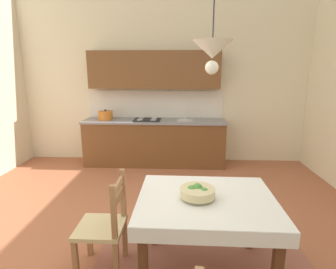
{
  "coord_description": "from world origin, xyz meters",
  "views": [
    {
      "loc": [
        0.37,
        -2.6,
        1.82
      ],
      "look_at": [
        0.19,
        1.04,
        0.95
      ],
      "focal_mm": 28.31,
      "sensor_mm": 36.0,
      "label": 1
    }
  ],
  "objects_px": {
    "kitchen_cabinetry": "(154,122)",
    "pendant_lamp": "(212,51)",
    "dining_chair_tv_side": "(105,226)",
    "dining_table": "(206,212)",
    "fruit_bowl": "(197,192)"
  },
  "relations": [
    {
      "from": "kitchen_cabinetry",
      "to": "pendant_lamp",
      "type": "height_order",
      "value": "pendant_lamp"
    },
    {
      "from": "kitchen_cabinetry",
      "to": "dining_chair_tv_side",
      "type": "xyz_separation_m",
      "value": [
        -0.16,
        -2.98,
        -0.41
      ]
    },
    {
      "from": "dining_table",
      "to": "fruit_bowl",
      "type": "xyz_separation_m",
      "value": [
        -0.08,
        -0.01,
        0.2
      ]
    },
    {
      "from": "kitchen_cabinetry",
      "to": "fruit_bowl",
      "type": "height_order",
      "value": "kitchen_cabinetry"
    },
    {
      "from": "dining_table",
      "to": "pendant_lamp",
      "type": "bearing_deg",
      "value": 82.0
    },
    {
      "from": "dining_table",
      "to": "dining_chair_tv_side",
      "type": "distance_m",
      "value": 0.93
    },
    {
      "from": "dining_table",
      "to": "pendant_lamp",
      "type": "xyz_separation_m",
      "value": [
        0.01,
        0.09,
        1.36
      ]
    },
    {
      "from": "dining_table",
      "to": "dining_chair_tv_side",
      "type": "bearing_deg",
      "value": 179.42
    },
    {
      "from": "dining_table",
      "to": "pendant_lamp",
      "type": "distance_m",
      "value": 1.37
    },
    {
      "from": "fruit_bowl",
      "to": "pendant_lamp",
      "type": "height_order",
      "value": "pendant_lamp"
    },
    {
      "from": "fruit_bowl",
      "to": "kitchen_cabinetry",
      "type": "bearing_deg",
      "value": 102.64
    },
    {
      "from": "dining_table",
      "to": "kitchen_cabinetry",
      "type": "bearing_deg",
      "value": 104.18
    },
    {
      "from": "pendant_lamp",
      "to": "fruit_bowl",
      "type": "bearing_deg",
      "value": -133.62
    },
    {
      "from": "dining_table",
      "to": "fruit_bowl",
      "type": "height_order",
      "value": "fruit_bowl"
    },
    {
      "from": "dining_table",
      "to": "dining_chair_tv_side",
      "type": "xyz_separation_m",
      "value": [
        -0.91,
        0.01,
        -0.17
      ]
    }
  ]
}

